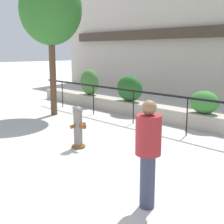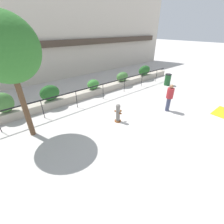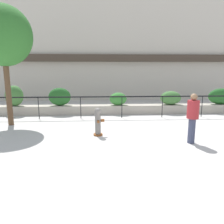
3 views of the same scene
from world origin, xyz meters
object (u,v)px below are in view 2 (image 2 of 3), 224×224
Objects in this scene: pedestrian at (170,96)px; trash_bin at (168,80)px; hedge_bush_2 at (93,84)px; fire_hydrant at (118,113)px; hedge_bush_1 at (50,93)px; hedge_bush_3 at (122,77)px; street_tree at (6,50)px; hedge_bush_4 at (144,70)px; hedge_bush_0 at (4,103)px.

trash_bin is at bearing 32.67° from pedestrian.
hedge_bush_2 is 0.90× the size of fire_hydrant.
hedge_bush_3 is at bearing 0.00° from hedge_bush_1.
hedge_bush_1 is 4.14m from street_tree.
hedge_bush_3 is at bearing 44.72° from fire_hydrant.
hedge_bush_3 is at bearing 180.00° from hedge_bush_4.
street_tree reaches higher than hedge_bush_3.
hedge_bush_2 is 0.56× the size of pedestrian.
hedge_bush_0 is 0.22× the size of street_tree.
pedestrian is 1.71× the size of trash_bin.
street_tree is 3.02× the size of pedestrian.
pedestrian reaches higher than hedge_bush_3.
hedge_bush_1 is at bearing 0.00° from hedge_bush_0.
hedge_bush_4 is at bearing 53.04° from pedestrian.
hedge_bush_2 is 0.81× the size of hedge_bush_3.
hedge_bush_3 is (6.33, 0.00, -0.11)m from hedge_bush_1.
hedge_bush_4 is 2.48m from trash_bin.
hedge_bush_4 is at bearing 29.96° from fire_hydrant.
hedge_bush_3 is 0.70× the size of pedestrian.
pedestrian is at bearing -147.33° from trash_bin.
trash_bin is at bearing -0.51° from street_tree.
hedge_bush_3 is 1.19× the size of trash_bin.
trash_bin is (4.33, 2.77, -0.48)m from pedestrian.
hedge_bush_3 reaches higher than trash_bin.
hedge_bush_2 is 4.27m from fire_hydrant.
street_tree is at bearing -128.80° from hedge_bush_1.
hedge_bush_0 is 0.95× the size of hedge_bush_3.
hedge_bush_3 is 1.11× the size of fire_hydrant.
hedge_bush_0 reaches higher than trash_bin.
hedge_bush_0 reaches higher than hedge_bush_2.
hedge_bush_0 is at bearing 180.00° from hedge_bush_2.
hedge_bush_2 is at bearing 112.43° from pedestrian.
hedge_bush_2 is 0.19× the size of street_tree.
street_tree is at bearing -164.33° from hedge_bush_3.
street_tree is at bearing 158.40° from pedestrian.
hedge_bush_1 is at bearing 136.37° from pedestrian.
hedge_bush_0 is at bearing 105.70° from street_tree.
hedge_bush_2 is at bearing 180.00° from hedge_bush_4.
street_tree is at bearing -74.30° from hedge_bush_0.
street_tree reaches higher than trash_bin.
street_tree reaches higher than hedge_bush_1.
street_tree is at bearing 155.66° from fire_hydrant.
street_tree reaches higher than pedestrian.
street_tree is (-4.02, 1.82, 3.35)m from fire_hydrant.
fire_hydrant is 0.62× the size of pedestrian.
hedge_bush_3 is (3.04, 0.00, 0.03)m from hedge_bush_2.
hedge_bush_2 is at bearing 180.00° from hedge_bush_3.
pedestrian is (-3.89, -5.17, 0.03)m from hedge_bush_4.
hedge_bush_3 is 2.98m from hedge_bush_4.
hedge_bush_0 reaches higher than hedge_bush_4.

